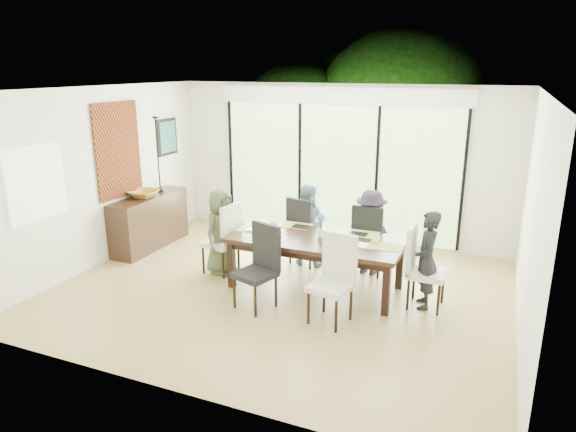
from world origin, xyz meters
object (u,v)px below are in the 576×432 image
at_px(laptop, 257,231).
at_px(person_right_end, 427,260).
at_px(cup_c, 376,240).
at_px(chair_left_end, 220,237).
at_px(vase, 321,233).
at_px(person_far_right, 370,232).
at_px(cup_b, 324,238).
at_px(chair_near_left, 255,268).
at_px(person_left_end, 221,232).
at_px(cup_a, 274,225).
at_px(sideboard, 150,221).
at_px(person_far_left, 307,224).
at_px(chair_far_right, 370,238).
at_px(chair_near_right, 330,280).
at_px(bowl, 144,194).
at_px(chair_far_left, 307,230).
at_px(chair_right_end, 428,267).
at_px(table_top, 316,240).

bearing_deg(laptop, person_right_end, 0.81).
bearing_deg(cup_c, chair_left_end, -177.51).
xyz_separation_m(chair_left_end, vase, (1.55, 0.05, 0.26)).
height_order(person_far_right, cup_b, person_far_right).
xyz_separation_m(chair_left_end, chair_near_left, (1.00, -0.87, 0.00)).
bearing_deg(vase, person_right_end, -2.00).
xyz_separation_m(person_left_end, cup_a, (0.78, 0.15, 0.15)).
distance_m(cup_a, sideboard, 2.52).
bearing_deg(person_right_end, sideboard, -110.73).
xyz_separation_m(chair_near_left, person_far_left, (0.05, 1.70, 0.09)).
relative_size(chair_far_right, chair_near_right, 1.00).
height_order(chair_near_left, cup_c, chair_near_left).
bearing_deg(chair_far_right, chair_left_end, 24.21).
bearing_deg(cup_b, cup_a, 163.61).
xyz_separation_m(person_left_end, person_far_left, (1.03, 0.83, 0.00)).
distance_m(chair_far_right, bowl, 3.77).
distance_m(cup_a, cup_c, 1.50).
relative_size(chair_near_right, cup_b, 11.00).
distance_m(vase, cup_a, 0.76).
height_order(chair_left_end, cup_a, chair_left_end).
xyz_separation_m(chair_left_end, laptop, (0.65, -0.10, 0.21)).
relative_size(chair_left_end, person_left_end, 0.85).
distance_m(chair_far_left, person_far_left, 0.10).
bearing_deg(chair_near_left, chair_right_end, 41.80).
distance_m(chair_far_right, cup_b, 1.06).
distance_m(chair_left_end, person_far_right, 2.21).
distance_m(person_far_left, person_far_right, 1.00).
xyz_separation_m(laptop, sideboard, (-2.32, 0.61, -0.30)).
bearing_deg(chair_far_left, person_far_left, 103.20).
relative_size(chair_far_left, laptop, 3.33).
bearing_deg(person_right_end, cup_b, -100.19).
xyz_separation_m(chair_far_right, person_right_end, (0.93, -0.85, 0.09)).
height_order(chair_left_end, person_far_right, person_far_right).
xyz_separation_m(person_right_end, vase, (-1.43, 0.05, 0.16)).
bearing_deg(cup_c, sideboard, 174.12).
relative_size(vase, bowl, 0.25).
bearing_deg(table_top, chair_left_end, 180.00).
distance_m(person_far_right, vase, 0.94).
bearing_deg(cup_b, person_left_end, 176.49).
bearing_deg(chair_far_left, person_left_end, 52.73).
bearing_deg(cup_b, bowl, 171.29).
xyz_separation_m(person_right_end, bowl, (-4.65, 0.41, 0.32)).
distance_m(vase, sideboard, 3.27).
relative_size(person_far_right, bowl, 2.68).
distance_m(person_left_end, laptop, 0.65).
bearing_deg(chair_far_right, cup_a, 30.94).
relative_size(person_left_end, cup_b, 12.90).
relative_size(chair_far_right, person_far_left, 0.85).
height_order(cup_a, bowl, bowl).
distance_m(chair_far_left, person_right_end, 2.11).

